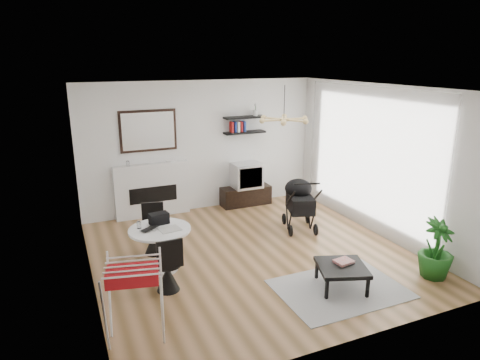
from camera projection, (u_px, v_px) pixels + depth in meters
name	position (u px, v px, depth m)	size (l,w,h in m)	color
floor	(252.00, 254.00, 7.08)	(5.00, 5.00, 0.00)	brown
ceiling	(253.00, 88.00, 6.33)	(5.00, 5.00, 0.00)	white
wall_back	(202.00, 146.00, 8.91)	(5.00, 5.00, 0.00)	white
wall_left	(85.00, 195.00, 5.75)	(5.00, 5.00, 0.00)	white
wall_right	(379.00, 161.00, 7.66)	(5.00, 5.00, 0.00)	white
sheer_curtain	(367.00, 159.00, 7.80)	(0.04, 3.60, 2.60)	white
fireplace	(152.00, 184.00, 8.60)	(1.50, 0.17, 2.16)	white
shelf_lower	(245.00, 132.00, 9.08)	(0.90, 0.25, 0.04)	black
shelf_upper	(245.00, 117.00, 8.99)	(0.90, 0.25, 0.04)	black
pendant_lamp	(284.00, 120.00, 7.02)	(0.90, 0.90, 0.10)	#D8B871
tv_console	(246.00, 196.00, 9.40)	(1.10, 0.38, 0.41)	black
crt_tv	(246.00, 175.00, 9.27)	(0.61, 0.54, 0.54)	silver
dining_table	(160.00, 243.00, 6.43)	(0.93, 0.93, 0.68)	white
laptop	(152.00, 230.00, 6.30)	(0.30, 0.20, 0.02)	black
black_bag	(159.00, 218.00, 6.53)	(0.29, 0.17, 0.17)	black
newspaper	(170.00, 229.00, 6.33)	(0.30, 0.25, 0.01)	silver
drinking_glass	(139.00, 225.00, 6.36)	(0.06, 0.06, 0.10)	white
chair_far	(154.00, 238.00, 7.06)	(0.41, 0.43, 0.83)	black
chair_near	(168.00, 274.00, 5.90)	(0.39, 0.39, 0.82)	black
drying_rack	(135.00, 301.00, 4.79)	(0.76, 0.73, 0.96)	white
stroller	(299.00, 206.00, 8.04)	(0.75, 0.94, 1.04)	black
rug	(340.00, 289.00, 6.00)	(1.74, 1.26, 0.01)	#AFAFAF
coffee_table	(342.00, 268.00, 5.95)	(0.83, 0.83, 0.33)	black
magazines	(344.00, 261.00, 6.02)	(0.25, 0.20, 0.04)	red
potted_plant	(436.00, 249.00, 6.23)	(0.50, 0.50, 0.89)	#1B5A19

